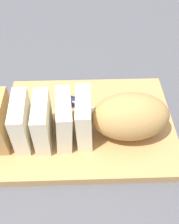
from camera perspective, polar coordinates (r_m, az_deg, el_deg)
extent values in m
plane|color=#4C4C51|center=(0.59, 0.00, -3.26)|extent=(3.00, 3.00, 0.00)
cube|color=tan|center=(0.58, 0.00, -2.65)|extent=(0.38, 0.29, 0.02)
ellipsoid|color=tan|center=(0.53, 9.16, -0.96)|extent=(0.16, 0.11, 0.10)
cube|color=beige|center=(0.52, -0.87, -1.22)|extent=(0.03, 0.10, 0.10)
cube|color=beige|center=(0.52, -5.37, -1.67)|extent=(0.04, 0.10, 0.10)
cube|color=beige|center=(0.52, -9.87, -2.18)|extent=(0.03, 0.10, 0.10)
cube|color=beige|center=(0.53, -14.24, -2.07)|extent=(0.04, 0.10, 0.10)
cube|color=tan|center=(0.54, -18.43, -1.91)|extent=(0.03, 0.10, 0.10)
cube|color=silver|center=(0.58, 6.09, -1.26)|extent=(0.18, 0.09, 0.00)
cylinder|color=black|center=(0.61, -4.39, 2.58)|extent=(0.06, 0.04, 0.02)
cube|color=silver|center=(0.60, -2.21, 1.85)|extent=(0.03, 0.03, 0.02)
sphere|color=tan|center=(0.56, -3.75, -4.12)|extent=(0.00, 0.00, 0.00)
sphere|color=tan|center=(0.58, -8.45, -2.18)|extent=(0.00, 0.00, 0.00)
sphere|color=tan|center=(0.58, -2.89, -1.13)|extent=(0.01, 0.01, 0.01)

